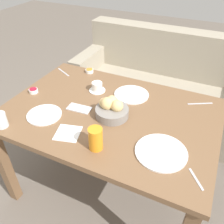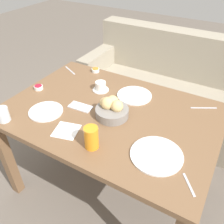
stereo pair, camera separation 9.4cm
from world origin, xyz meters
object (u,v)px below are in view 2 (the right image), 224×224
object	(u,v)px
jam_bowl_honey	(95,70)
fork_silver	(70,70)
plate_far_center	(134,95)
juice_glass	(91,138)
plate_near_left	(46,111)
water_tumbler	(3,114)
jam_bowl_berry	(38,87)
knife_silver	(204,108)
plate_near_right	(157,155)
couch	(171,95)
spoon_coffee	(189,185)
napkin	(66,131)
cell_phone	(81,107)
coffee_cup	(101,87)
bread_basket	(112,109)

from	to	relation	value
jam_bowl_honey	fork_silver	size ratio (longest dim) A/B	0.41
plate_far_center	juice_glass	xyz separation A→B (m)	(0.02, -0.54, 0.06)
plate_near_left	water_tumbler	bearing A→B (deg)	-130.17
jam_bowl_berry	knife_silver	world-z (taller)	jam_bowl_berry
fork_silver	jam_bowl_honey	bearing A→B (deg)	24.25
plate_far_center	water_tumbler	world-z (taller)	water_tumbler
plate_near_right	water_tumbler	xyz separation A→B (m)	(-0.88, -0.19, 0.04)
couch	spoon_coffee	size ratio (longest dim) A/B	16.56
knife_silver	couch	bearing A→B (deg)	119.05
plate_near_right	fork_silver	world-z (taller)	plate_near_right
napkin	couch	bearing A→B (deg)	79.90
water_tumbler	jam_bowl_berry	size ratio (longest dim) A/B	1.40
water_tumbler	cell_phone	distance (m)	0.46
juice_glass	cell_phone	bearing A→B (deg)	135.55
juice_glass	jam_bowl_honey	distance (m)	0.84
spoon_coffee	jam_bowl_honey	bearing A→B (deg)	143.78
couch	knife_silver	distance (m)	0.89
plate_near_left	coffee_cup	distance (m)	0.42
bread_basket	jam_bowl_berry	xyz separation A→B (m)	(-0.60, 0.00, -0.03)
knife_silver	cell_phone	bearing A→B (deg)	-150.52
coffee_cup	couch	bearing A→B (deg)	70.55
bread_basket	couch	bearing A→B (deg)	85.38
plate_near_left	jam_bowl_honey	world-z (taller)	jam_bowl_honey
couch	plate_near_left	size ratio (longest dim) A/B	8.19
fork_silver	water_tumbler	bearing A→B (deg)	-84.77
plate_near_left	bread_basket	bearing A→B (deg)	25.75
coffee_cup	napkin	distance (m)	0.47
fork_silver	cell_phone	bearing A→B (deg)	-44.68
juice_glass	cell_phone	world-z (taller)	juice_glass
plate_near_left	juice_glass	bearing A→B (deg)	-14.24
couch	cell_phone	distance (m)	1.19
bread_basket	jam_bowl_honey	size ratio (longest dim) A/B	3.23
bread_basket	plate_near_left	world-z (taller)	bread_basket
juice_glass	knife_silver	world-z (taller)	juice_glass
plate_near_left	plate_near_right	world-z (taller)	same
fork_silver	plate_near_left	bearing A→B (deg)	-67.10
knife_silver	bread_basket	bearing A→B (deg)	-142.93
plate_near_left	fork_silver	world-z (taller)	plate_near_left
water_tumbler	coffee_cup	size ratio (longest dim) A/B	0.76
plate_near_right	coffee_cup	bearing A→B (deg)	145.98
plate_near_left	plate_far_center	world-z (taller)	same
coffee_cup	plate_near_right	bearing A→B (deg)	-34.02
couch	plate_near_left	world-z (taller)	couch
plate_far_center	napkin	world-z (taller)	plate_far_center
knife_silver	plate_far_center	bearing A→B (deg)	-167.94
couch	bread_basket	world-z (taller)	couch
bread_basket	jam_bowl_honey	world-z (taller)	bread_basket
jam_bowl_honey	fork_silver	distance (m)	0.21
napkin	plate_near_right	bearing A→B (deg)	8.82
couch	juice_glass	xyz separation A→B (m)	(-0.04, -1.33, 0.47)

